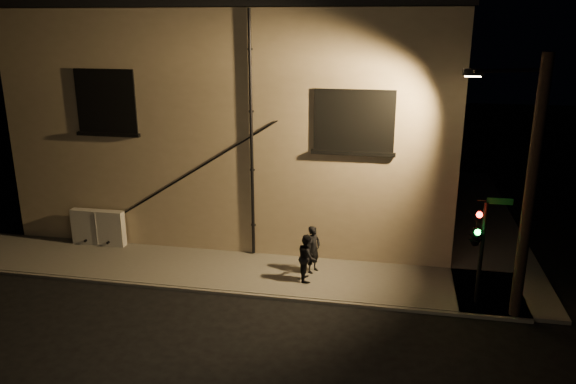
% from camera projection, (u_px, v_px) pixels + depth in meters
% --- Properties ---
extents(ground, '(90.00, 90.00, 0.00)m').
position_uv_depth(ground, '(288.00, 299.00, 16.96)').
color(ground, black).
extents(sidewalk, '(21.00, 16.00, 0.12)m').
position_uv_depth(sidewalk, '(342.00, 246.00, 20.84)').
color(sidewalk, '#58554F').
rests_on(sidewalk, ground).
extents(building, '(16.20, 12.23, 8.80)m').
position_uv_depth(building, '(260.00, 108.00, 24.66)').
color(building, tan).
rests_on(building, ground).
extents(utility_cabinet, '(2.01, 0.34, 1.32)m').
position_uv_depth(utility_cabinet, '(98.00, 227.00, 20.65)').
color(utility_cabinet, '#B5B2AC').
rests_on(utility_cabinet, sidewalk).
extents(pedestrian_a, '(0.60, 0.69, 1.59)m').
position_uv_depth(pedestrian_a, '(314.00, 249.00, 18.34)').
color(pedestrian_a, black).
rests_on(pedestrian_a, sidewalk).
extents(pedestrian_b, '(0.71, 0.84, 1.53)m').
position_uv_depth(pedestrian_b, '(307.00, 257.00, 17.79)').
color(pedestrian_b, black).
rests_on(pedestrian_b, sidewalk).
extents(traffic_signal, '(1.25, 1.91, 3.24)m').
position_uv_depth(traffic_signal, '(476.00, 234.00, 15.85)').
color(traffic_signal, black).
rests_on(traffic_signal, sidewalk).
extents(streetlamp_pole, '(2.03, 1.39, 7.34)m').
position_uv_depth(streetlamp_pole, '(527.00, 186.00, 14.84)').
color(streetlamp_pole, black).
rests_on(streetlamp_pole, ground).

